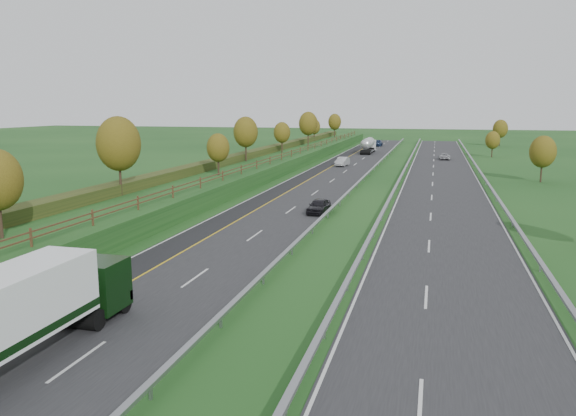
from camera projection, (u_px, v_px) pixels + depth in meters
name	position (u px, v px, depth m)	size (l,w,h in m)	color
ground	(376.00, 186.00, 75.15)	(400.00, 400.00, 0.00)	#194318
near_carriageway	(325.00, 180.00, 81.90)	(10.50, 200.00, 0.04)	#242427
far_carriageway	(442.00, 183.00, 77.79)	(10.50, 200.00, 0.04)	#242427
hard_shoulder	(300.00, 179.00, 82.83)	(3.00, 200.00, 0.04)	black
lane_markings	(369.00, 181.00, 80.19)	(26.75, 200.00, 0.01)	silver
embankment_left	(241.00, 170.00, 84.96)	(12.00, 200.00, 2.00)	#194318
hedge_left	(228.00, 160.00, 85.18)	(2.20, 180.00, 1.10)	#273516
fence_left	(268.00, 160.00, 83.14)	(0.12, 189.06, 1.20)	#422B19
median_barrier_near	(364.00, 177.00, 80.37)	(0.32, 200.00, 0.71)	gray
median_barrier_far	(400.00, 178.00, 79.11)	(0.32, 200.00, 0.71)	gray
outer_barrier_far	(486.00, 181.00, 76.24)	(0.32, 200.00, 0.71)	gray
trees_left	(235.00, 136.00, 80.70)	(6.64, 164.30, 7.66)	#2D2116
trees_far	(518.00, 142.00, 101.54)	(8.45, 118.60, 7.12)	#2D2116
road_tanker	(368.00, 145.00, 128.06)	(2.40, 11.22, 3.46)	silver
car_dark_near	(319.00, 206.00, 55.98)	(1.72, 4.28, 1.46)	black
car_silver_mid	(342.00, 162.00, 100.36)	(1.68, 4.81, 1.59)	#AEAFB3
car_small_far	(378.00, 143.00, 150.54)	(2.19, 5.39, 1.56)	#172748
car_oncoming	(444.00, 156.00, 112.57)	(2.11, 4.59, 1.27)	#B2B2B7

